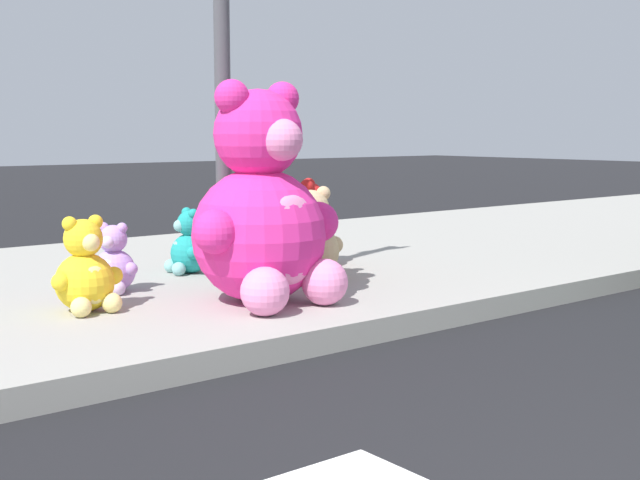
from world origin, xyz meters
The scene contains 8 objects.
sidewalk centered at (0.00, 5.20, 0.07)m, with size 28.00×4.40×0.15m, color #9E9B93.
sign_pole centered at (1.00, 4.40, 1.85)m, with size 0.56×0.11×3.20m.
plush_pink_large centered at (0.91, 3.81, 0.71)m, with size 1.08×0.95×1.40m.
plush_lavender centered at (0.31, 4.73, 0.34)m, with size 0.34×0.34×0.48m.
plush_tan centered at (1.68, 4.30, 0.43)m, with size 0.50×0.49×0.69m.
plush_red centered at (2.00, 4.79, 0.43)m, with size 0.51×0.51×0.71m.
plush_teal centered at (1.10, 5.09, 0.35)m, with size 0.35×0.39×0.50m.
plush_yellow centered at (-0.08, 4.25, 0.38)m, with size 0.45×0.40×0.59m.
Camera 1 is at (-2.08, -0.53, 1.24)m, focal length 47.00 mm.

